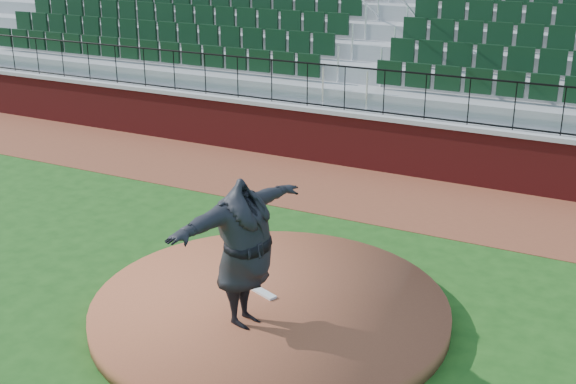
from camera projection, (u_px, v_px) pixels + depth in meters
The scene contains 10 objects.
ground at pixel (241, 305), 10.92m from camera, with size 90.00×90.00×0.00m, color #1A4814.
warning_track at pixel (374, 194), 15.41m from camera, with size 34.00×3.20×0.01m, color brown.
field_wall at pixel (402, 147), 16.54m from camera, with size 34.00×0.35×1.20m, color maroon.
wall_cap at pixel (403, 119), 16.32m from camera, with size 34.00×0.45×0.10m, color #B7B7B7.
wall_railing at pixel (404, 95), 16.14m from camera, with size 34.00×0.05×1.00m, color black, non-canonical shape.
seating_stands at pixel (442, 54), 18.23m from camera, with size 34.00×5.10×4.60m, color gray, non-canonical shape.
concourse_wall at pixel (472, 23), 20.41m from camera, with size 34.00×0.50×5.50m, color maroon.
pitchers_mound at pixel (270, 308), 10.56m from camera, with size 5.10×5.10×0.25m, color brown.
pitching_rubber at pixel (262, 292), 10.73m from camera, with size 0.52×0.13×0.03m, color silver.
pitcher at pixel (244, 254), 9.58m from camera, with size 2.53×0.69×2.06m, color black.
Camera 1 is at (5.11, -8.27, 5.30)m, focal length 46.01 mm.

